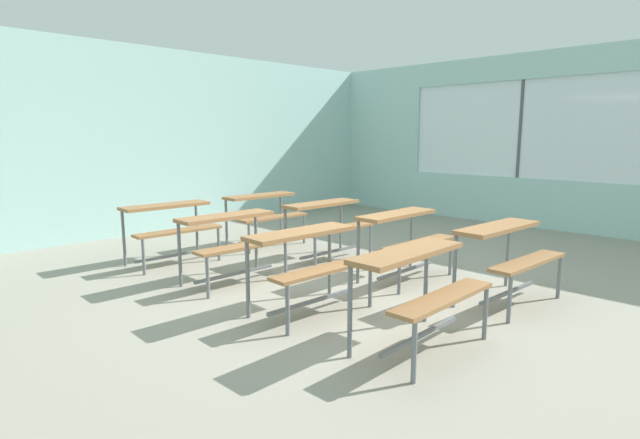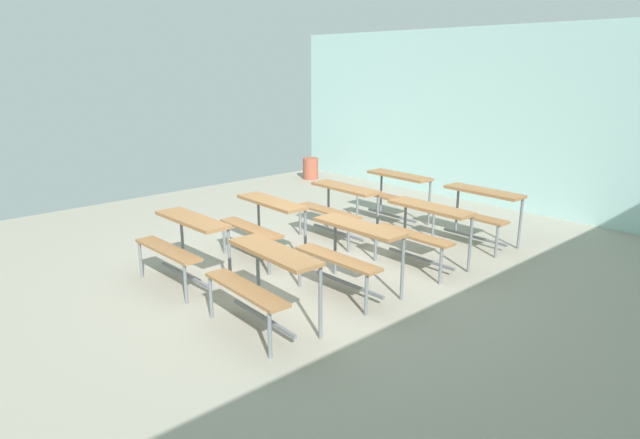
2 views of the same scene
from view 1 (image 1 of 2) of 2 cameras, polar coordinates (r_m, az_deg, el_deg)
ground at (r=5.29m, az=3.86°, el=-8.31°), size 10.00×9.00×0.05m
wall_back at (r=8.68m, az=-19.25°, el=8.42°), size 10.00×0.12×3.00m
wall_right at (r=9.35m, az=25.44°, el=7.75°), size 0.12×9.00×3.00m
desk_bench_r0c0 at (r=3.82m, az=11.26°, el=-6.31°), size 1.11×0.61×0.74m
desk_bench_r0c1 at (r=5.09m, az=20.66°, el=-2.77°), size 1.13×0.65×0.74m
desk_bench_r1c0 at (r=4.51m, az=-1.27°, el=-3.69°), size 1.12×0.63×0.74m
desk_bench_r1c1 at (r=5.63m, az=9.64°, el=-1.13°), size 1.10×0.60×0.74m
desk_bench_r2c0 at (r=5.50m, az=-10.02°, el=-1.40°), size 1.11×0.61×0.74m
desk_bench_r2c1 at (r=6.42m, az=0.87°, el=0.32°), size 1.12×0.62×0.74m
desk_bench_r3c0 at (r=6.52m, az=-16.74°, el=0.05°), size 1.12×0.63×0.74m
desk_bench_r3c1 at (r=7.31m, az=-6.35°, el=1.41°), size 1.12×0.62×0.74m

